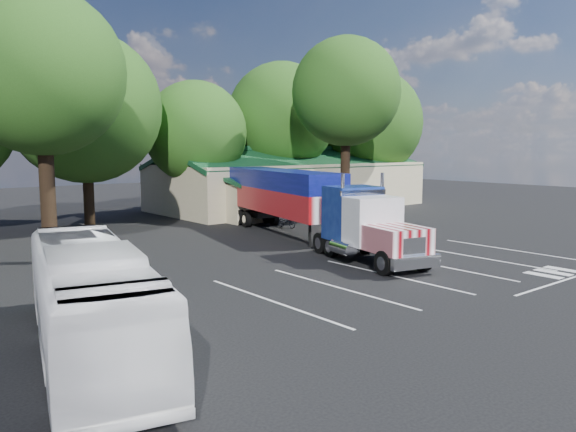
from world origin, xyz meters
TOP-DOWN VIEW (x-y plane):
  - ground at (0.00, 0.00)m, footprint 120.00×120.00m
  - event_hall at (13.74, 17.81)m, footprint 24.20×14.12m
  - tree_row_c at (-5.00, 16.20)m, footprint 10.00×10.00m
  - tree_row_d at (4.00, 17.50)m, footprint 8.00×8.00m
  - tree_row_e at (13.00, 18.00)m, footprint 9.60×9.60m
  - tree_row_f at (23.00, 16.80)m, footprint 10.40×10.40m
  - tree_near_left at (-10.50, 6.00)m, footprint 7.60×7.60m
  - tree_near_right at (11.50, 8.50)m, footprint 8.00×8.00m
  - semi_truck at (3.11, 3.86)m, footprint 7.06×20.16m
  - woman at (4.50, -3.25)m, footprint 0.40×0.57m
  - bicycle at (5.50, 8.00)m, footprint 0.65×1.69m
  - tour_bus at (-13.23, -6.97)m, footprint 4.86×10.94m
  - silver_sedan at (8.69, 12.45)m, footprint 4.33×1.77m

SIDE VIEW (x-z plane):
  - ground at x=0.00m, z-range 0.00..0.00m
  - bicycle at x=5.50m, z-range 0.00..0.87m
  - silver_sedan at x=8.69m, z-range 0.00..1.40m
  - woman at x=4.50m, z-range 0.00..1.51m
  - tour_bus at x=-13.23m, z-range 0.00..2.97m
  - event_hall at x=13.74m, z-range -0.56..4.99m
  - semi_truck at x=3.11m, z-range 0.28..4.50m
  - tree_row_d at x=4.00m, z-range 1.28..11.88m
  - tree_row_f at x=23.00m, z-range 1.29..14.29m
  - tree_row_c at x=-5.00m, z-range 1.51..14.56m
  - tree_row_e at x=13.00m, z-range 1.64..14.54m
  - tree_near_left at x=-10.50m, z-range 2.49..15.14m
  - tree_near_right at x=11.50m, z-range 2.71..16.21m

